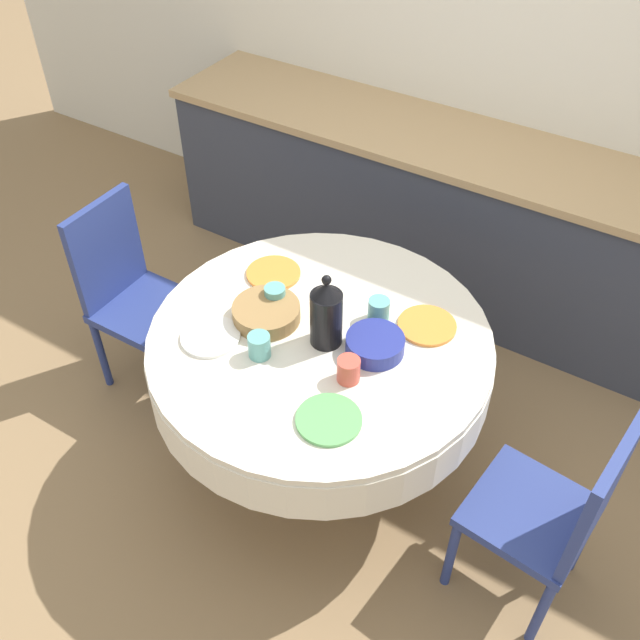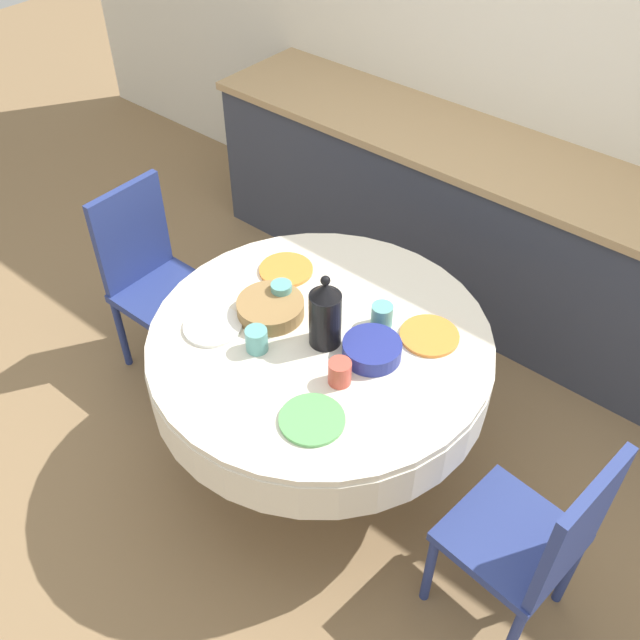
% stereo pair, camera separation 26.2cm
% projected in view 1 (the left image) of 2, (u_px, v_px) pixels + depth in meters
% --- Properties ---
extents(ground_plane, '(12.00, 12.00, 0.00)m').
position_uv_depth(ground_plane, '(320.00, 454.00, 3.18)').
color(ground_plane, '#8E704C').
extents(wall_back, '(7.00, 0.05, 2.60)m').
position_uv_depth(wall_back, '(511.00, 36.00, 3.35)').
color(wall_back, silver).
rests_on(wall_back, ground_plane).
extents(kitchen_counter, '(3.24, 0.64, 0.89)m').
position_uv_depth(kitchen_counter, '(458.00, 221.00, 3.72)').
color(kitchen_counter, '#383D4C').
rests_on(kitchen_counter, ground_plane).
extents(dining_table, '(1.32, 1.32, 0.74)m').
position_uv_depth(dining_table, '(320.00, 358.00, 2.76)').
color(dining_table, brown).
rests_on(dining_table, ground_plane).
extents(chair_left, '(0.44, 0.44, 0.94)m').
position_uv_depth(chair_left, '(557.00, 512.00, 2.38)').
color(chair_left, navy).
rests_on(chair_left, ground_plane).
extents(chair_right, '(0.40, 0.40, 0.94)m').
position_uv_depth(chair_right, '(131.00, 290.00, 3.21)').
color(chair_right, navy).
rests_on(chair_right, ground_plane).
extents(plate_near_left, '(0.22, 0.22, 0.01)m').
position_uv_depth(plate_near_left, '(211.00, 337.00, 2.66)').
color(plate_near_left, white).
rests_on(plate_near_left, dining_table).
extents(cup_near_left, '(0.08, 0.08, 0.09)m').
position_uv_depth(cup_near_left, '(259.00, 346.00, 2.57)').
color(cup_near_left, '#5BA39E').
rests_on(cup_near_left, dining_table).
extents(plate_near_right, '(0.22, 0.22, 0.01)m').
position_uv_depth(plate_near_right, '(329.00, 420.00, 2.37)').
color(plate_near_right, '#5BA85B').
rests_on(plate_near_right, dining_table).
extents(cup_near_right, '(0.08, 0.08, 0.09)m').
position_uv_depth(cup_near_right, '(349.00, 370.00, 2.48)').
color(cup_near_right, '#CC4C3D').
rests_on(cup_near_right, dining_table).
extents(plate_far_left, '(0.22, 0.22, 0.01)m').
position_uv_depth(plate_far_left, '(273.00, 273.00, 2.94)').
color(plate_far_left, orange).
rests_on(plate_far_left, dining_table).
extents(cup_far_left, '(0.08, 0.08, 0.09)m').
position_uv_depth(cup_far_left, '(275.00, 297.00, 2.77)').
color(cup_far_left, '#5BA39E').
rests_on(cup_far_left, dining_table).
extents(plate_far_right, '(0.22, 0.22, 0.01)m').
position_uv_depth(plate_far_right, '(427.00, 325.00, 2.71)').
color(plate_far_right, orange).
rests_on(plate_far_right, dining_table).
extents(cup_far_right, '(0.08, 0.08, 0.09)m').
position_uv_depth(cup_far_right, '(379.00, 310.00, 2.71)').
color(cup_far_right, '#5BA39E').
rests_on(cup_far_right, dining_table).
extents(coffee_carafe, '(0.12, 0.12, 0.31)m').
position_uv_depth(coffee_carafe, '(326.00, 314.00, 2.56)').
color(coffee_carafe, black).
rests_on(coffee_carafe, dining_table).
extents(bread_basket, '(0.26, 0.26, 0.06)m').
position_uv_depth(bread_basket, '(266.00, 313.00, 2.72)').
color(bread_basket, olive).
rests_on(bread_basket, dining_table).
extents(fruit_bowl, '(0.22, 0.22, 0.06)m').
position_uv_depth(fruit_bowl, '(375.00, 345.00, 2.60)').
color(fruit_bowl, navy).
rests_on(fruit_bowl, dining_table).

